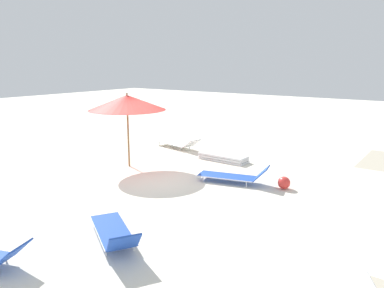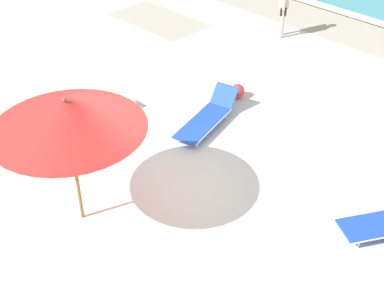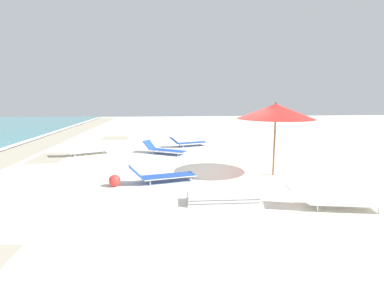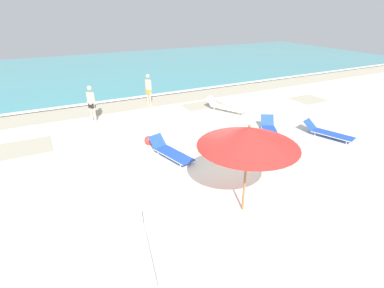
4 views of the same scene
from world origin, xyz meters
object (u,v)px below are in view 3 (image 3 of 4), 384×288
at_px(beach_ball, 115,181).
at_px(beach_umbrella, 276,112).
at_px(sun_lounger_beside_umbrella, 164,149).
at_px(sun_lounger_near_water_left, 188,142).
at_px(lounger_stack, 223,198).
at_px(sun_lounger_mid_beach_solo, 334,200).
at_px(sun_lounger_near_water_right, 85,150).
at_px(sun_lounger_under_umbrella, 162,175).

bearing_deg(beach_ball, beach_umbrella, -80.89).
xyz_separation_m(sun_lounger_beside_umbrella, sun_lounger_near_water_left, (2.02, -1.33, -0.00)).
distance_m(lounger_stack, sun_lounger_mid_beach_solo, 2.68).
distance_m(lounger_stack, sun_lounger_near_water_left, 8.74).
distance_m(beach_umbrella, sun_lounger_mid_beach_solo, 3.75).
distance_m(sun_lounger_near_water_left, sun_lounger_near_water_right, 5.33).
bearing_deg(lounger_stack, sun_lounger_near_water_right, 38.43).
relative_size(sun_lounger_near_water_left, sun_lounger_near_water_right, 0.95).
bearing_deg(sun_lounger_near_water_right, sun_lounger_mid_beach_solo, -160.15).
distance_m(beach_umbrella, beach_ball, 5.68).
xyz_separation_m(beach_umbrella, beach_ball, (-0.84, 5.25, -2.01)).
bearing_deg(sun_lounger_near_water_right, sun_lounger_beside_umbrella, -117.34).
bearing_deg(sun_lounger_near_water_left, beach_ball, 139.12).
relative_size(lounger_stack, sun_lounger_near_water_right, 0.82).
xyz_separation_m(lounger_stack, sun_lounger_under_umbrella, (2.01, 1.57, 0.10)).
relative_size(sun_lounger_beside_umbrella, sun_lounger_mid_beach_solo, 0.92).
bearing_deg(sun_lounger_mid_beach_solo, sun_lounger_under_umbrella, 68.33).
height_order(sun_lounger_near_water_left, beach_ball, sun_lounger_near_water_left).
xyz_separation_m(sun_lounger_under_umbrella, sun_lounger_mid_beach_solo, (-2.66, -4.17, -0.01)).
distance_m(sun_lounger_mid_beach_solo, beach_ball, 6.06).
bearing_deg(beach_ball, sun_lounger_near_water_right, 22.91).
bearing_deg(sun_lounger_under_umbrella, sun_lounger_near_water_right, 22.40).
xyz_separation_m(beach_umbrella, lounger_stack, (-2.52, 2.25, -2.07)).
distance_m(sun_lounger_beside_umbrella, sun_lounger_near_water_left, 2.42).
xyz_separation_m(lounger_stack, sun_lounger_beside_umbrella, (6.72, 1.52, 0.10)).
xyz_separation_m(beach_umbrella, sun_lounger_near_water_right, (4.26, 7.40, -1.97)).
distance_m(sun_lounger_near_water_right, beach_ball, 5.54).
height_order(sun_lounger_near_water_left, sun_lounger_mid_beach_solo, sun_lounger_near_water_left).
relative_size(lounger_stack, beach_ball, 5.26).
bearing_deg(lounger_stack, beach_umbrella, -40.58).
bearing_deg(lounger_stack, sun_lounger_near_water_left, 2.46).
distance_m(sun_lounger_under_umbrella, beach_ball, 1.46).
height_order(sun_lounger_under_umbrella, sun_lounger_beside_umbrella, sun_lounger_beside_umbrella).
bearing_deg(sun_lounger_near_water_left, sun_lounger_under_umbrella, 149.17).
relative_size(sun_lounger_under_umbrella, sun_lounger_mid_beach_solo, 0.95).
xyz_separation_m(beach_umbrella, sun_lounger_beside_umbrella, (4.20, 3.78, -1.97)).
bearing_deg(beach_ball, sun_lounger_beside_umbrella, -16.29).
relative_size(sun_lounger_near_water_left, beach_ball, 6.10).
height_order(sun_lounger_beside_umbrella, sun_lounger_mid_beach_solo, sun_lounger_beside_umbrella).
height_order(lounger_stack, sun_lounger_beside_umbrella, sun_lounger_beside_umbrella).
xyz_separation_m(sun_lounger_beside_umbrella, sun_lounger_mid_beach_solo, (-7.36, -4.12, -0.01)).
bearing_deg(sun_lounger_under_umbrella, sun_lounger_near_water_left, -26.10).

